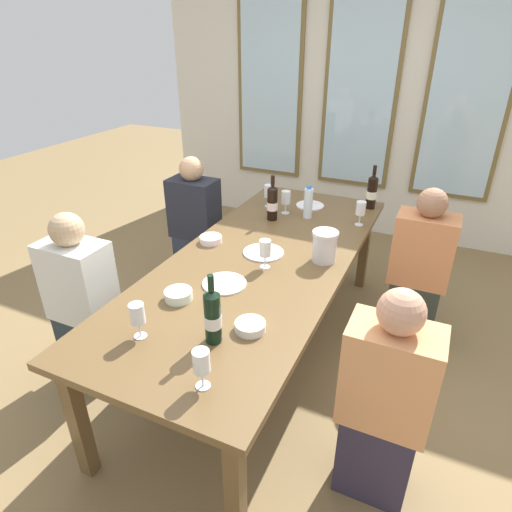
# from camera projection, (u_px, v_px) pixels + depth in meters

# --- Properties ---
(ground_plane) EXTENTS (12.00, 12.00, 0.00)m
(ground_plane) POSITION_uv_depth(u_px,v_px,m) (261.00, 353.00, 3.00)
(ground_plane) COLOR olive
(back_wall_with_windows) EXTENTS (4.22, 0.10, 2.90)m
(back_wall_with_windows) POSITION_uv_depth(u_px,v_px,m) (361.00, 89.00, 4.22)
(back_wall_with_windows) COLOR silver
(back_wall_with_windows) RESTS_ON ground
(dining_table) EXTENTS (1.02, 2.54, 0.74)m
(dining_table) POSITION_uv_depth(u_px,v_px,m) (261.00, 267.00, 2.68)
(dining_table) COLOR brown
(dining_table) RESTS_ON ground
(white_plate_0) EXTENTS (0.25, 0.25, 0.01)m
(white_plate_0) POSITION_uv_depth(u_px,v_px,m) (263.00, 252.00, 2.71)
(white_plate_0) COLOR white
(white_plate_0) RESTS_ON dining_table
(white_plate_1) EXTENTS (0.22, 0.22, 0.01)m
(white_plate_1) POSITION_uv_depth(u_px,v_px,m) (310.00, 205.00, 3.42)
(white_plate_1) COLOR white
(white_plate_1) RESTS_ON dining_table
(white_plate_2) EXTENTS (0.24, 0.24, 0.01)m
(white_plate_2) POSITION_uv_depth(u_px,v_px,m) (224.00, 283.00, 2.38)
(white_plate_2) COLOR white
(white_plate_2) RESTS_ON dining_table
(metal_pitcher) EXTENTS (0.16, 0.16, 0.19)m
(metal_pitcher) POSITION_uv_depth(u_px,v_px,m) (325.00, 246.00, 2.58)
(metal_pitcher) COLOR silver
(metal_pitcher) RESTS_ON dining_table
(wine_bottle_0) EXTENTS (0.08, 0.08, 0.34)m
(wine_bottle_0) POSITION_uv_depth(u_px,v_px,m) (213.00, 316.00, 1.89)
(wine_bottle_0) COLOR black
(wine_bottle_0) RESTS_ON dining_table
(wine_bottle_1) EXTENTS (0.08, 0.08, 0.33)m
(wine_bottle_1) POSITION_uv_depth(u_px,v_px,m) (272.00, 203.00, 3.12)
(wine_bottle_1) COLOR black
(wine_bottle_1) RESTS_ON dining_table
(wine_bottle_2) EXTENTS (0.08, 0.08, 0.34)m
(wine_bottle_2) POSITION_uv_depth(u_px,v_px,m) (372.00, 192.00, 3.32)
(wine_bottle_2) COLOR black
(wine_bottle_2) RESTS_ON dining_table
(tasting_bowl_0) EXTENTS (0.14, 0.14, 0.04)m
(tasting_bowl_0) POSITION_uv_depth(u_px,v_px,m) (211.00, 239.00, 2.83)
(tasting_bowl_0) COLOR white
(tasting_bowl_0) RESTS_ON dining_table
(tasting_bowl_1) EXTENTS (0.14, 0.14, 0.04)m
(tasting_bowl_1) POSITION_uv_depth(u_px,v_px,m) (250.00, 326.00, 2.01)
(tasting_bowl_1) COLOR white
(tasting_bowl_1) RESTS_ON dining_table
(tasting_bowl_2) EXTENTS (0.14, 0.14, 0.05)m
(tasting_bowl_2) POSITION_uv_depth(u_px,v_px,m) (178.00, 295.00, 2.24)
(tasting_bowl_2) COLOR white
(tasting_bowl_2) RESTS_ON dining_table
(water_bottle) EXTENTS (0.06, 0.06, 0.24)m
(water_bottle) POSITION_uv_depth(u_px,v_px,m) (308.00, 203.00, 3.17)
(water_bottle) COLOR white
(water_bottle) RESTS_ON dining_table
(wine_glass_0) EXTENTS (0.07, 0.07, 0.17)m
(wine_glass_0) POSITION_uv_depth(u_px,v_px,m) (137.00, 314.00, 1.92)
(wine_glass_0) COLOR white
(wine_glass_0) RESTS_ON dining_table
(wine_glass_1) EXTENTS (0.07, 0.07, 0.17)m
(wine_glass_1) POSITION_uv_depth(u_px,v_px,m) (286.00, 198.00, 3.24)
(wine_glass_1) COLOR white
(wine_glass_1) RESTS_ON dining_table
(wine_glass_2) EXTENTS (0.07, 0.07, 0.17)m
(wine_glass_2) POSITION_uv_depth(u_px,v_px,m) (201.00, 363.00, 1.65)
(wine_glass_2) COLOR white
(wine_glass_2) RESTS_ON dining_table
(wine_glass_3) EXTENTS (0.07, 0.07, 0.17)m
(wine_glass_3) POSITION_uv_depth(u_px,v_px,m) (361.00, 209.00, 3.04)
(wine_glass_3) COLOR white
(wine_glass_3) RESTS_ON dining_table
(wine_glass_4) EXTENTS (0.07, 0.07, 0.17)m
(wine_glass_4) POSITION_uv_depth(u_px,v_px,m) (265.00, 249.00, 2.49)
(wine_glass_4) COLOR white
(wine_glass_4) RESTS_ON dining_table
(wine_glass_5) EXTENTS (0.07, 0.07, 0.17)m
(wine_glass_5) POSITION_uv_depth(u_px,v_px,m) (269.00, 192.00, 3.36)
(wine_glass_5) COLOR white
(wine_glass_5) RESTS_ON dining_table
(seated_person_0) EXTENTS (0.38, 0.24, 1.11)m
(seated_person_0) POSITION_uv_depth(u_px,v_px,m) (83.00, 305.00, 2.58)
(seated_person_0) COLOR #263239
(seated_person_0) RESTS_ON ground
(seated_person_1) EXTENTS (0.38, 0.24, 1.11)m
(seated_person_1) POSITION_uv_depth(u_px,v_px,m) (384.00, 404.00, 1.90)
(seated_person_1) COLOR #312A3E
(seated_person_1) RESTS_ON ground
(seated_person_2) EXTENTS (0.38, 0.24, 1.11)m
(seated_person_2) POSITION_uv_depth(u_px,v_px,m) (195.00, 227.00, 3.59)
(seated_person_2) COLOR #293042
(seated_person_2) RESTS_ON ground
(seated_person_3) EXTENTS (0.38, 0.24, 1.11)m
(seated_person_3) POSITION_uv_depth(u_px,v_px,m) (419.00, 271.00, 2.94)
(seated_person_3) COLOR #31372F
(seated_person_3) RESTS_ON ground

